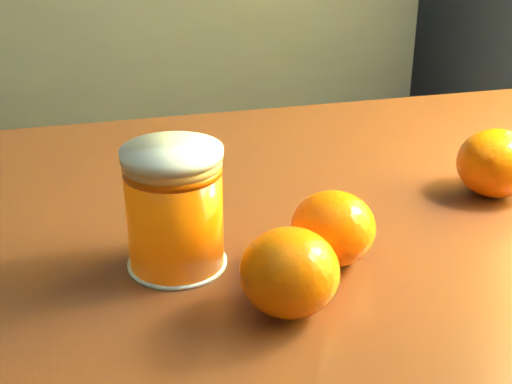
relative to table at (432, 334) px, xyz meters
name	(u,v)px	position (x,y,z in m)	size (l,w,h in m)	color
table	(432,334)	(0.00, 0.00, 0.00)	(1.06, 0.79, 0.76)	brown
juice_glass	(175,210)	(-0.22, 0.03, 0.14)	(0.07, 0.07, 0.09)	#DE5604
orange_front	(333,228)	(-0.10, -0.01, 0.13)	(0.06, 0.06, 0.06)	#F46704
orange_back	(496,163)	(0.08, 0.06, 0.13)	(0.07, 0.07, 0.06)	#F46704
orange_extra	(290,272)	(-0.16, -0.06, 0.13)	(0.07, 0.07, 0.06)	#F46704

